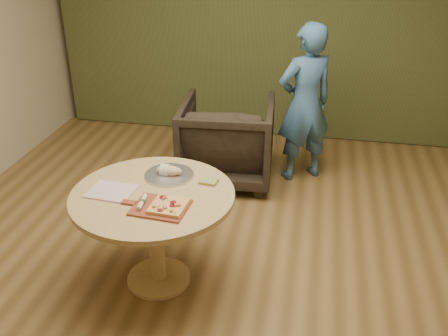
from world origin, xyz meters
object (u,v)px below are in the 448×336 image
at_px(pedestal_table, 154,211).
at_px(pizza_paddle, 159,207).
at_px(person_standing, 305,104).
at_px(serving_tray, 169,175).
at_px(bread_roll, 168,170).
at_px(flatbread_pizza, 168,206).
at_px(cutlery_roll, 142,202).
at_px(armchair, 227,137).

xyz_separation_m(pedestal_table, pizza_paddle, (0.10, -0.18, 0.15)).
relative_size(pizza_paddle, person_standing, 0.29).
xyz_separation_m(serving_tray, bread_roll, (-0.01, 0.00, 0.04)).
bearing_deg(flatbread_pizza, bread_roll, 106.99).
height_order(flatbread_pizza, cutlery_roll, flatbread_pizza).
relative_size(flatbread_pizza, serving_tray, 0.67).
xyz_separation_m(pizza_paddle, armchair, (0.10, 1.86, -0.30)).
bearing_deg(bread_roll, armchair, 83.11).
relative_size(flatbread_pizza, person_standing, 0.15).
distance_m(flatbread_pizza, armchair, 1.89).
distance_m(pizza_paddle, flatbread_pizza, 0.07).
xyz_separation_m(pedestal_table, person_standing, (0.94, 1.86, 0.18)).
bearing_deg(serving_tray, person_standing, 60.87).
height_order(bread_roll, armchair, armchair).
xyz_separation_m(pizza_paddle, person_standing, (0.83, 2.04, 0.03)).
bearing_deg(person_standing, pedestal_table, 32.35).
xyz_separation_m(pizza_paddle, serving_tray, (-0.06, 0.44, -0.00)).
distance_m(pedestal_table, armchair, 1.70).
bearing_deg(bread_roll, cutlery_roll, -95.81).
relative_size(pedestal_table, armchair, 1.22).
bearing_deg(serving_tray, cutlery_roll, -96.97).
distance_m(pedestal_table, bread_roll, 0.32).
distance_m(flatbread_pizza, person_standing, 2.19).
bearing_deg(serving_tray, armchair, 83.46).
bearing_deg(person_standing, cutlery_roll, 34.07).
distance_m(serving_tray, armchair, 1.46).
distance_m(pizza_paddle, serving_tray, 0.44).
relative_size(pedestal_table, cutlery_roll, 5.65).
bearing_deg(armchair, flatbread_pizza, 84.84).
bearing_deg(bread_roll, flatbread_pizza, -73.01).
distance_m(bread_roll, person_standing, 1.84).
distance_m(pedestal_table, pizza_paddle, 0.25).
xyz_separation_m(bread_roll, person_standing, (0.90, 1.60, -0.00)).
bearing_deg(serving_tray, pizza_paddle, -82.02).
height_order(pedestal_table, serving_tray, serving_tray).
bearing_deg(cutlery_roll, pedestal_table, 82.54).
height_order(serving_tray, person_standing, person_standing).
relative_size(bread_roll, armchair, 0.21).
relative_size(pizza_paddle, flatbread_pizza, 1.93).
bearing_deg(pedestal_table, flatbread_pizza, -47.36).
height_order(cutlery_roll, bread_roll, bread_roll).
bearing_deg(armchair, pedestal_table, 79.01).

